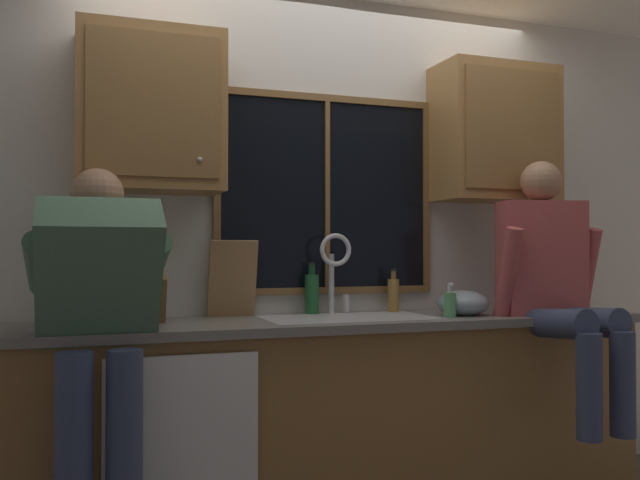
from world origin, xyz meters
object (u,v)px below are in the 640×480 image
(person_standing, at_px, (99,323))
(mixing_bowl, at_px, (463,303))
(knife_block, at_px, (151,298))
(soap_dispenser, at_px, (450,304))
(bottle_tall_clear, at_px, (312,293))
(cutting_board, at_px, (233,279))
(person_sitting_on_counter, at_px, (555,278))
(bottle_green_glass, at_px, (393,294))

(person_standing, bearing_deg, mixing_bowl, 8.43)
(person_standing, relative_size, knife_block, 4.88)
(person_standing, relative_size, mixing_bowl, 6.18)
(knife_block, bearing_deg, mixing_bowl, -4.70)
(soap_dispenser, xyz_separation_m, bottle_tall_clear, (-0.57, 0.37, 0.04))
(person_standing, bearing_deg, cutting_board, 40.28)
(person_sitting_on_counter, relative_size, bottle_tall_clear, 4.89)
(mixing_bowl, bearing_deg, bottle_green_glass, 132.26)
(cutting_board, xyz_separation_m, bottle_green_glass, (0.84, -0.01, -0.09))
(person_sitting_on_counter, relative_size, knife_block, 3.92)
(knife_block, distance_m, cutting_board, 0.43)
(person_sitting_on_counter, xyz_separation_m, knife_block, (-1.87, 0.33, -0.08))
(bottle_green_glass, bearing_deg, soap_dispenser, -69.33)
(soap_dispenser, bearing_deg, knife_block, 171.90)
(soap_dispenser, relative_size, bottle_green_glass, 0.73)
(cutting_board, height_order, bottle_green_glass, cutting_board)
(person_standing, xyz_separation_m, knife_block, (0.23, 0.38, 0.06))
(bottle_tall_clear, bearing_deg, person_sitting_on_counter, -25.14)
(bottle_green_glass, xyz_separation_m, bottle_tall_clear, (-0.44, 0.02, 0.01))
(bottle_green_glass, relative_size, bottle_tall_clear, 0.86)
(knife_block, distance_m, mixing_bowl, 1.49)
(person_sitting_on_counter, distance_m, soap_dispenser, 0.53)
(soap_dispenser, bearing_deg, person_standing, -173.52)
(person_standing, xyz_separation_m, soap_dispenser, (1.60, 0.18, 0.02))
(knife_block, height_order, mixing_bowl, knife_block)
(cutting_board, bearing_deg, person_standing, -139.72)
(bottle_tall_clear, bearing_deg, bottle_green_glass, -3.04)
(person_sitting_on_counter, height_order, soap_dispenser, person_sitting_on_counter)
(cutting_board, bearing_deg, bottle_green_glass, -0.34)
(bottle_tall_clear, bearing_deg, cutting_board, -177.43)
(soap_dispenser, bearing_deg, cutting_board, 160.27)
(bottle_tall_clear, bearing_deg, soap_dispenser, -32.90)
(person_standing, distance_m, person_sitting_on_counter, 2.10)
(person_sitting_on_counter, bearing_deg, cutting_board, 161.86)
(knife_block, distance_m, soap_dispenser, 1.38)
(knife_block, xyz_separation_m, cutting_board, (0.40, 0.15, 0.07))
(knife_block, relative_size, mixing_bowl, 1.27)
(person_standing, distance_m, bottle_green_glass, 1.56)
(person_standing, height_order, cutting_board, person_standing)
(person_standing, height_order, bottle_green_glass, person_standing)
(soap_dispenser, bearing_deg, bottle_green_glass, 110.67)
(mixing_bowl, height_order, bottle_green_glass, bottle_green_glass)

